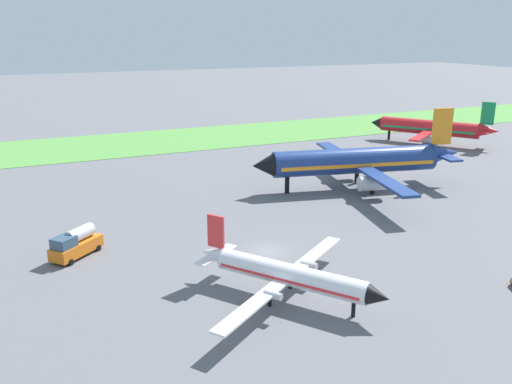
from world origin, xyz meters
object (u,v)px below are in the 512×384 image
Objects in this scene: airplane_midfield_jet at (359,161)px; airplane_parked_jet_far at (431,128)px; airplane_foreground_turboprop at (287,274)px; fuel_truck_midfield at (75,244)px.

airplane_midfield_jet is 43.25m from airplane_parked_jet_far.
airplane_foreground_turboprop is at bearing 94.66° from airplane_parked_jet_far.
airplane_foreground_turboprop is 0.80× the size of airplane_parked_jet_far.
airplane_parked_jet_far is (36.21, 23.65, -0.90)m from airplane_midfield_jet.
airplane_parked_jet_far reaches higher than fuel_truck_midfield.
airplane_midfield_jet reaches higher than fuel_truck_midfield.
airplane_foreground_turboprop is at bearing 58.10° from airplane_midfield_jet.
airplane_parked_jet_far is at bearing 94.18° from airplane_foreground_turboprop.
fuel_truck_midfield is (-17.36, 19.07, -1.01)m from airplane_foreground_turboprop.
airplane_midfield_jet reaches higher than airplane_foreground_turboprop.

